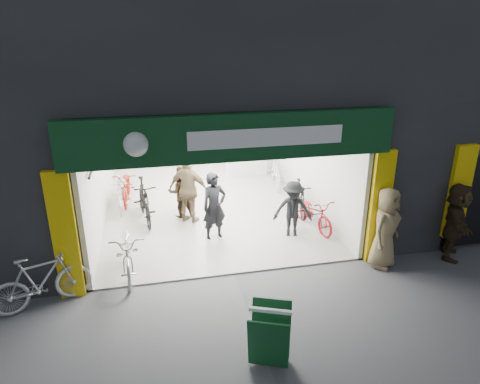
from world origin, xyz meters
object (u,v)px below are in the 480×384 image
object	(u,v)px
pedestrian_near	(385,228)
sandwich_board	(270,335)
bike_right_front	(300,198)
parked_bike	(41,281)
bike_left_front	(128,251)

from	to	relation	value
pedestrian_near	sandwich_board	bearing A→B (deg)	179.40
bike_right_front	parked_bike	xyz separation A→B (m)	(-6.23, -3.13, 0.07)
bike_left_front	parked_bike	distance (m)	1.79
pedestrian_near	parked_bike	bearing A→B (deg)	143.84
parked_bike	sandwich_board	xyz separation A→B (m)	(3.75, -2.35, -0.01)
sandwich_board	pedestrian_near	bearing A→B (deg)	58.02
parked_bike	pedestrian_near	world-z (taller)	pedestrian_near
pedestrian_near	sandwich_board	size ratio (longest dim) A/B	1.90
parked_bike	bike_left_front	bearing A→B (deg)	-79.98
parked_bike	pedestrian_near	size ratio (longest dim) A/B	0.99
parked_bike	sandwich_board	size ratio (longest dim) A/B	1.88
bike_right_front	sandwich_board	world-z (taller)	sandwich_board
bike_left_front	bike_right_front	bearing A→B (deg)	22.13
bike_right_front	pedestrian_near	xyz separation A→B (m)	(0.80, -3.13, 0.44)
bike_left_front	sandwich_board	xyz separation A→B (m)	(2.20, -3.25, 0.01)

